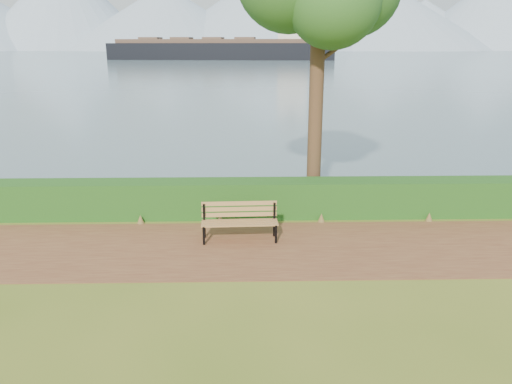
{
  "coord_description": "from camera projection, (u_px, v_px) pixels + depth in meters",
  "views": [
    {
      "loc": [
        -0.44,
        -10.44,
        4.56
      ],
      "look_at": [
        -0.16,
        1.2,
        1.1
      ],
      "focal_mm": 35.0,
      "sensor_mm": 36.0,
      "label": 1
    }
  ],
  "objects": [
    {
      "name": "water",
      "position": [
        244.0,
        53.0,
        260.46
      ],
      "size": [
        700.0,
        510.0,
        0.0
      ],
      "primitive_type": "cube",
      "color": "#425A6A",
      "rests_on": "ground"
    },
    {
      "name": "cargo_ship",
      "position": [
        229.0,
        49.0,
        149.38
      ],
      "size": [
        67.98,
        18.06,
        20.41
      ],
      "rotation": [
        0.0,
        0.0,
        -0.11
      ],
      "color": "black",
      "rests_on": "ground"
    },
    {
      "name": "hedge",
      "position": [
        261.0,
        198.0,
        13.66
      ],
      "size": [
        32.0,
        0.85,
        1.0
      ],
      "primitive_type": "cube",
      "color": "#144615",
      "rests_on": "ground"
    },
    {
      "name": "ground",
      "position": [
        264.0,
        253.0,
        11.31
      ],
      "size": [
        140.0,
        140.0,
        0.0
      ],
      "primitive_type": "plane",
      "color": "#4E621C",
      "rests_on": "ground"
    },
    {
      "name": "mountains",
      "position": [
        232.0,
        13.0,
        392.32
      ],
      "size": [
        585.0,
        190.0,
        70.0
      ],
      "color": "#859CB2",
      "rests_on": "ground"
    },
    {
      "name": "bench",
      "position": [
        240.0,
        219.0,
        12.0
      ],
      "size": [
        1.84,
        0.6,
        0.92
      ],
      "rotation": [
        0.0,
        0.0,
        0.03
      ],
      "color": "black",
      "rests_on": "ground"
    },
    {
      "name": "path",
      "position": [
        264.0,
        248.0,
        11.6
      ],
      "size": [
        40.0,
        3.4,
        0.01
      ],
      "primitive_type": "cube",
      "color": "brown",
      "rests_on": "ground"
    }
  ]
}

